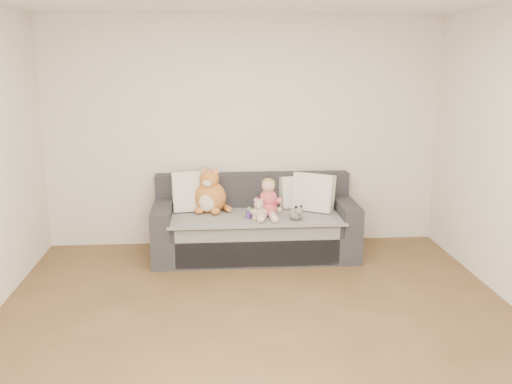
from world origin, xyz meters
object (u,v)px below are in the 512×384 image
plush_cat (210,195)px  sippy_cup (249,212)px  sofa (255,227)px  teddy_bear (259,211)px  toddler (268,201)px

plush_cat → sippy_cup: size_ratio=4.33×
sofa → plush_cat: bearing=171.3°
teddy_bear → plush_cat: bearing=151.2°
sofa → plush_cat: (-0.49, 0.07, 0.36)m
toddler → teddy_bear: (-0.11, -0.12, -0.08)m
sofa → plush_cat: size_ratio=4.12×
sofa → toddler: 0.40m
sofa → toddler: toddler is taller
toddler → teddy_bear: size_ratio=1.80×
plush_cat → teddy_bear: bearing=-20.9°
plush_cat → sippy_cup: plush_cat is taller
plush_cat → teddy_bear: plush_cat is taller
plush_cat → sippy_cup: bearing=-19.9°
sofa → teddy_bear: size_ratio=9.36×
sofa → teddy_bear: bearing=-85.8°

